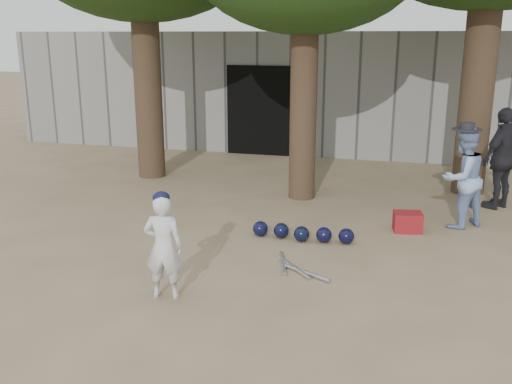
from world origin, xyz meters
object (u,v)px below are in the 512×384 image
(boy_player, at_px, (163,247))
(red_bag, at_px, (408,222))
(spectator_dark, at_px, (503,159))
(spectator_blue, at_px, (462,178))

(boy_player, distance_m, red_bag, 4.09)
(spectator_dark, xyz_separation_m, red_bag, (-1.50, -1.70, -0.72))
(spectator_blue, relative_size, red_bag, 3.74)
(boy_player, distance_m, spectator_blue, 4.92)
(red_bag, bearing_deg, spectator_dark, 48.68)
(spectator_dark, distance_m, red_bag, 2.38)
(boy_player, height_order, red_bag, boy_player)
(spectator_blue, height_order, red_bag, spectator_blue)
(boy_player, xyz_separation_m, spectator_blue, (3.41, 3.53, 0.17))
(boy_player, relative_size, spectator_dark, 0.70)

